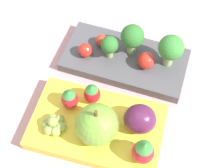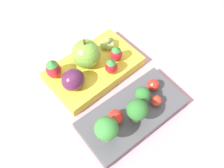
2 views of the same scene
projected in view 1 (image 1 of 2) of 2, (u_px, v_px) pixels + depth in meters
ground_plane at (114, 93)px, 0.50m from camera, size 4.00×4.00×0.00m
bento_box_savoury at (125, 60)px, 0.53m from camera, size 0.21×0.12×0.02m
bento_box_fruit at (97, 127)px, 0.46m from camera, size 0.20×0.12×0.02m
broccoli_floret_0 at (132, 37)px, 0.49m from camera, size 0.04×0.04×0.06m
broccoli_floret_1 at (109, 45)px, 0.50m from camera, size 0.03×0.03×0.04m
broccoli_floret_2 at (171, 48)px, 0.48m from camera, size 0.04×0.04×0.06m
cherry_tomato_0 at (85, 50)px, 0.51m from camera, size 0.02×0.02×0.02m
cherry_tomato_1 at (102, 40)px, 0.52m from camera, size 0.02×0.02×0.02m
cherry_tomato_2 at (146, 61)px, 0.50m from camera, size 0.03×0.03×0.03m
apple at (97, 125)px, 0.42m from camera, size 0.06×0.06×0.07m
strawberry_0 at (143, 151)px, 0.41m from camera, size 0.03×0.03×0.05m
strawberry_1 at (70, 99)px, 0.45m from camera, size 0.03×0.03×0.04m
strawberry_2 at (92, 94)px, 0.46m from camera, size 0.02×0.02×0.04m
plum at (140, 119)px, 0.43m from camera, size 0.05×0.04×0.04m
grape_cluster at (54, 124)px, 0.44m from camera, size 0.04×0.03×0.03m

